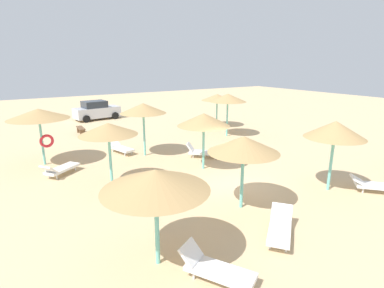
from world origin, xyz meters
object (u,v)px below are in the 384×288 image
at_px(parasol_6, 244,145).
at_px(lounger_5, 60,169).
at_px(parasol_4, 335,130).
at_px(parasol_5, 38,114).
at_px(parasol_8, 108,129).
at_px(lounger_3, 215,268).
at_px(parasol_3, 155,180).
at_px(parasol_9, 228,98).
at_px(lounger_6, 280,227).
at_px(bench_0, 81,129).
at_px(lounger_1, 202,152).
at_px(parasol_2, 143,108).
at_px(lounger_2, 120,148).
at_px(parasol_1, 204,120).
at_px(parasol_7, 217,97).
at_px(parked_car, 96,111).
at_px(lounger_4, 375,185).

height_order(parasol_6, lounger_5, parasol_6).
relative_size(parasol_4, parasol_5, 0.98).
bearing_deg(parasol_8, lounger_3, -87.14).
xyz_separation_m(parasol_3, parasol_9, (10.38, 10.30, 0.37)).
xyz_separation_m(lounger_6, bench_0, (-2.07, 17.30, 0.03)).
distance_m(parasol_8, lounger_1, 6.14).
height_order(parasol_2, parasol_8, parasol_2).
distance_m(parasol_2, lounger_6, 10.19).
distance_m(lounger_1, lounger_2, 4.83).
relative_size(lounger_5, bench_0, 1.25).
bearing_deg(parasol_6, bench_0, 98.79).
distance_m(parasol_5, parasol_9, 11.91).
height_order(lounger_1, lounger_3, lounger_1).
bearing_deg(parasol_9, parasol_3, -135.24).
distance_m(parasol_3, lounger_5, 8.59).
relative_size(parasol_3, lounger_2, 1.36).
relative_size(parasol_1, lounger_3, 1.45).
relative_size(parasol_6, parasol_7, 1.01).
distance_m(parasol_9, parked_car, 13.17).
xyz_separation_m(parasol_4, lounger_6, (-4.41, -1.40, -2.25)).
height_order(lounger_2, lounger_4, lounger_4).
relative_size(parasol_2, parked_car, 0.71).
bearing_deg(parasol_9, lounger_6, -121.01).
distance_m(parasol_7, lounger_6, 16.30).
relative_size(lounger_6, parked_car, 0.45).
height_order(parasol_4, bench_0, parasol_4).
bearing_deg(parasol_9, parasol_5, 179.63).
xyz_separation_m(lounger_1, lounger_4, (3.40, -7.63, -0.02)).
height_order(parasol_5, lounger_4, parasol_5).
bearing_deg(parasol_2, lounger_2, 129.85).
bearing_deg(parasol_7, lounger_1, -131.93).
bearing_deg(parasol_2, lounger_5, -169.97).
relative_size(parasol_6, lounger_4, 1.47).
relative_size(parasol_8, lounger_4, 1.52).
bearing_deg(parasol_4, parasol_6, 170.25).
xyz_separation_m(parasol_1, parasol_6, (-1.15, -4.20, -0.09)).
bearing_deg(parasol_1, parked_car, 93.20).
bearing_deg(parasol_9, lounger_4, -94.64).
bearing_deg(parasol_1, parasol_9, 42.44).
height_order(parasol_1, parked_car, parasol_1).
bearing_deg(parasol_6, parasol_4, -9.75).
relative_size(parasol_4, lounger_3, 1.51).
bearing_deg(parasol_5, parasol_1, -36.18).
relative_size(parasol_2, parasol_6, 1.11).
distance_m(parasol_4, parasol_9, 9.97).
bearing_deg(parasol_1, parasol_5, 143.82).
bearing_deg(parasol_5, lounger_1, -23.40).
bearing_deg(parasol_6, lounger_6, -97.54).
relative_size(parasol_2, bench_0, 1.98).
bearing_deg(lounger_2, parasol_6, -80.78).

